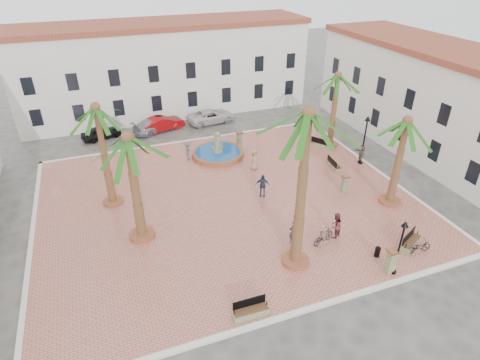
{
  "coord_description": "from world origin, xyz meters",
  "views": [
    {
      "loc": [
        -7.68,
        -23.14,
        16.08
      ],
      "look_at": [
        1.0,
        0.0,
        1.6
      ],
      "focal_mm": 30.0,
      "sensor_mm": 36.0,
      "label": 1
    }
  ],
  "objects": [
    {
      "name": "bollard_e",
      "position": [
        8.48,
        -2.06,
        0.87
      ],
      "size": [
        0.53,
        0.53,
        1.4
      ],
      "rotation": [
        0.0,
        0.0,
        0.06
      ],
      "color": "#7C8258",
      "rests_on": "plaza"
    },
    {
      "name": "kerb_e",
      "position": [
        13.0,
        0.0,
        0.08
      ],
      "size": [
        0.3,
        22.3,
        0.16
      ],
      "primitive_type": "cube",
      "color": "silver",
      "rests_on": "ground"
    },
    {
      "name": "bench_se",
      "position": [
        8.79,
        -8.89,
        0.43
      ],
      "size": [
        1.91,
        1.33,
        0.98
      ],
      "rotation": [
        0.0,
        0.0,
        0.46
      ],
      "color": "#7C8258",
      "rests_on": "plaza"
    },
    {
      "name": "car_white",
      "position": [
        3.37,
        14.9,
        0.68
      ],
      "size": [
        5.18,
        2.88,
        1.37
      ],
      "primitive_type": "imported",
      "rotation": [
        0.0,
        0.0,
        1.7
      ],
      "color": "silver",
      "rests_on": "ground"
    },
    {
      "name": "palm_e",
      "position": [
        10.82,
        -4.4,
        5.64
      ],
      "size": [
        4.87,
        4.87,
        6.6
      ],
      "color": "#A25634",
      "rests_on": "plaza"
    },
    {
      "name": "palm_sw",
      "position": [
        -6.41,
        -2.12,
        6.18
      ],
      "size": [
        5.17,
        5.17,
        7.22
      ],
      "color": "#A25634",
      "rests_on": "plaza"
    },
    {
      "name": "bench_s",
      "position": [
        -2.34,
        -10.38,
        0.42
      ],
      "size": [
        1.83,
        0.59,
        0.96
      ],
      "rotation": [
        0.0,
        0.0,
        -0.02
      ],
      "color": "#7C8258",
      "rests_on": "plaza"
    },
    {
      "name": "kerb_s",
      "position": [
        0.0,
        -11.0,
        0.08
      ],
      "size": [
        26.3,
        0.3,
        0.16
      ],
      "primitive_type": "cube",
      "color": "silver",
      "rests_on": "ground"
    },
    {
      "name": "plaza",
      "position": [
        0.0,
        0.0,
        0.07
      ],
      "size": [
        26.0,
        22.0,
        0.15
      ],
      "primitive_type": "cube",
      "color": "#C36C5B",
      "rests_on": "ground"
    },
    {
      "name": "kerb_n",
      "position": [
        0.0,
        11.0,
        0.08
      ],
      "size": [
        26.3,
        0.3,
        0.16
      ],
      "primitive_type": "cube",
      "color": "silver",
      "rests_on": "ground"
    },
    {
      "name": "building_north",
      "position": [
        -0.0,
        19.99,
        4.77
      ],
      "size": [
        30.4,
        7.4,
        9.5
      ],
      "color": "white",
      "rests_on": "ground"
    },
    {
      "name": "cyclist_b",
      "position": [
        4.96,
        -6.42,
        1.02
      ],
      "size": [
        1.06,
        0.98,
        1.74
      ],
      "primitive_type": "imported",
      "rotation": [
        0.0,
        0.0,
        3.63
      ],
      "color": "#5E282E",
      "rests_on": "plaza"
    },
    {
      "name": "bicycle_a",
      "position": [
        8.85,
        -9.49,
        0.57
      ],
      "size": [
        1.63,
        0.65,
        0.84
      ],
      "primitive_type": "imported",
      "rotation": [
        0.0,
        0.0,
        1.51
      ],
      "color": "black",
      "rests_on": "plaza"
    },
    {
      "name": "ground",
      "position": [
        0.0,
        0.0,
        0.0
      ],
      "size": [
        120.0,
        120.0,
        0.0
      ],
      "primitive_type": "plane",
      "color": "#56544F",
      "rests_on": "ground"
    },
    {
      "name": "kerb_w",
      "position": [
        -13.0,
        0.0,
        0.08
      ],
      "size": [
        0.3,
        22.3,
        0.16
      ],
      "primitive_type": "cube",
      "color": "silver",
      "rests_on": "ground"
    },
    {
      "name": "litter_bin",
      "position": [
        6.33,
        -8.91,
        0.46
      ],
      "size": [
        0.32,
        0.32,
        0.62
      ],
      "primitive_type": "cylinder",
      "color": "black",
      "rests_on": "plaza"
    },
    {
      "name": "pedestrian_east",
      "position": [
        12.4,
        1.46,
        1.0
      ],
      "size": [
        0.82,
        1.64,
        1.69
      ],
      "primitive_type": "imported",
      "rotation": [
        0.0,
        0.0,
        -1.78
      ],
      "color": "#685D52",
      "rests_on": "plaza"
    },
    {
      "name": "palm_ne",
      "position": [
        11.83,
        5.33,
        5.91
      ],
      "size": [
        4.64,
        4.64,
        6.84
      ],
      "color": "#A25634",
      "rests_on": "plaza"
    },
    {
      "name": "bollard_n",
      "position": [
        3.91,
        7.89,
        0.92
      ],
      "size": [
        0.62,
        0.62,
        1.5
      ],
      "rotation": [
        0.0,
        0.0,
        0.19
      ],
      "color": "#7C8258",
      "rests_on": "plaza"
    },
    {
      "name": "fountain",
      "position": [
        1.53,
        6.93,
        0.47
      ],
      "size": [
        4.5,
        4.5,
        2.32
      ],
      "color": "#A25634",
      "rests_on": "plaza"
    },
    {
      "name": "car_red",
      "position": [
        -1.84,
        14.59,
        0.73
      ],
      "size": [
        4.69,
        2.7,
        1.46
      ],
      "primitive_type": "imported",
      "rotation": [
        0.0,
        0.0,
        1.85
      ],
      "color": "maroon",
      "rests_on": "ground"
    },
    {
      "name": "lamppost_s",
      "position": [
        6.31,
        -10.4,
        2.59
      ],
      "size": [
        0.39,
        0.39,
        3.6
      ],
      "color": "black",
      "rests_on": "plaza"
    },
    {
      "name": "lamppost_e",
      "position": [
        12.4,
        1.36,
        3.05
      ],
      "size": [
        0.46,
        0.46,
        4.27
      ],
      "color": "black",
      "rests_on": "plaza"
    },
    {
      "name": "building_east",
      "position": [
        19.99,
        2.0,
        4.52
      ],
      "size": [
        7.4,
        26.4,
        9.0
      ],
      "rotation": [
        0.0,
        0.0,
        1.57
      ],
      "color": "white",
      "rests_on": "ground"
    },
    {
      "name": "cyclist_a",
      "position": [
        2.24,
        -5.99,
        0.95
      ],
      "size": [
        0.6,
        0.41,
        1.6
      ],
      "primitive_type": "imported",
      "rotation": [
        0.0,
        0.0,
        3.1
      ],
      "color": "#303147",
      "rests_on": "plaza"
    },
    {
      "name": "car_silver",
      "position": [
        -2.47,
        14.58,
        0.68
      ],
      "size": [
        5.07,
        3.51,
        1.36
      ],
      "primitive_type": "imported",
      "rotation": [
        0.0,
        0.0,
        1.95
      ],
      "color": "#9D9CA5",
      "rests_on": "ground"
    },
    {
      "name": "bicycle_b",
      "position": [
        3.97,
        -6.72,
        0.66
      ],
      "size": [
        1.76,
        0.93,
        1.02
      ],
      "primitive_type": "imported",
      "rotation": [
        0.0,
        0.0,
        1.85
      ],
      "color": "black",
      "rests_on": "plaza"
    },
    {
      "name": "palm_s",
      "position": [
        1.56,
        -7.66,
        8.42
      ],
      "size": [
        5.18,
        5.18,
        9.56
      ],
      "color": "#A25634",
      "rests_on": "plaza"
    },
    {
      "name": "bollard_se",
      "position": [
        6.1,
        -10.24,
        0.96
      ],
      "size": [
        0.57,
        0.57,
        1.57
      ],
      "rotation": [
        0.0,
        0.0,
        0.01
      ],
      "color": "#7C8258",
      "rests_on": "plaza"
    },
    {
      "name": "car_black",
      "position": [
        -7.7,
        14.68,
        0.63
      ],
      "size": [
        3.97,
        2.51,
        1.26
      ],
      "primitive_type": "imported",
      "rotation": [
        0.0,
        0.0,
        1.87
      ],
      "color": "black",
      "rests_on": "ground"
    },
    {
      "name": "pedestrian_fountain_a",
      "position": [
        3.58,
        3.59,
        1.0
      ],
      "size": [
        0.93,
        0.7,
        1.71
      ],
      "primitive_type": "imported",
      "rotation": [
        0.0,
        0.0,
        0.2
      ],
      "color": "#9F785F",
      "rests_on": "plaza"
    },
    {
      "name": "pedestrian_fountain_b",
      "position": [
        2.59,
        -0.4,
        1.04
      ],
      "size": [
        1.13,
        0.86,
        1.78
      ],
      "primitive_type": "imported",
      "rotation": [
        0.0,
        0.0,
        -0.46
      ],
      "color": "#35445F",
      "rests_on": "plaza"
    },
    {
      "name": "bench_e",
      "position": [
        9.77,
        1.37,
        0.41
      ],
      "size": [
        0.72,
        1.81,
        0.93
      ],
      "rotation": [
        0.0,
        0.0,
        1.46
      ],
      "color": "#7C8258",
      "rests_on": "plaza"
    },
    {
      "name": "pedestrian_north",
      "position": [
        -1.03,
        7.11,
        1.01
      ],
      "size": [
        0.95,
        1.25,
        1.71
      ],
      "primitive_type": "imported",
      "rotation": [
        0.0,
        0.0,
        1.25
      ],
      "color": "#505054",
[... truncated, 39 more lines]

